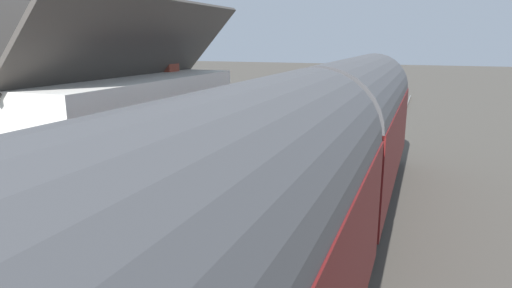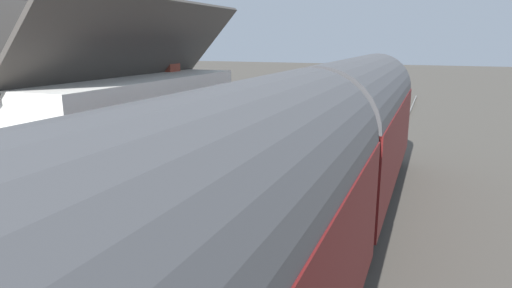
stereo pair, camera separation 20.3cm
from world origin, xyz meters
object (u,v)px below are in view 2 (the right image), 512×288
(planter_edge_far, at_px, (211,133))
(tree_mid_background, at_px, (140,22))
(station_building, at_px, (122,127))
(planter_corner_building, at_px, (142,238))
(bench_by_lamp, at_px, (311,107))
(bench_near_building, at_px, (325,101))
(bench_mid_platform, at_px, (293,118))
(train, at_px, (318,165))
(bench_platform_end, at_px, (276,126))

(planter_edge_far, bearing_deg, tree_mid_background, 66.37)
(station_building, distance_m, planter_corner_building, 4.57)
(bench_by_lamp, xyz_separation_m, bench_near_building, (2.51, -0.16, 0.00))
(bench_by_lamp, height_order, planter_corner_building, bench_by_lamp)
(bench_mid_platform, relative_size, bench_by_lamp, 0.99)
(planter_corner_building, height_order, tree_mid_background, tree_mid_background)
(tree_mid_background, bearing_deg, station_building, -147.53)
(bench_near_building, bearing_deg, planter_edge_far, 166.70)
(bench_near_building, xyz_separation_m, planter_edge_far, (-9.68, 2.29, -0.18))
(bench_mid_platform, bearing_deg, train, -159.93)
(train, bearing_deg, planter_corner_building, 140.18)
(station_building, distance_m, bench_by_lamp, 13.34)
(bench_near_building, bearing_deg, station_building, 173.60)
(planter_corner_building, height_order, planter_edge_far, planter_corner_building)
(station_building, xyz_separation_m, bench_platform_end, (7.37, -1.75, -1.18))
(station_building, xyz_separation_m, planter_corner_building, (-3.28, -2.94, -1.23))
(station_building, height_order, bench_by_lamp, station_building)
(bench_by_lamp, bearing_deg, planter_edge_far, 163.49)
(train, bearing_deg, bench_mid_platform, 20.07)
(bench_mid_platform, relative_size, tree_mid_background, 0.18)
(train, relative_size, bench_mid_platform, 13.22)
(bench_by_lamp, distance_m, bench_platform_end, 5.82)
(train, height_order, station_building, station_building)
(bench_by_lamp, xyz_separation_m, planter_edge_far, (-7.16, 2.12, -0.18))
(station_building, xyz_separation_m, bench_by_lamp, (13.19, -1.60, -1.18))
(bench_mid_platform, bearing_deg, planter_corner_building, -174.85)
(bench_near_building, bearing_deg, bench_by_lamp, 176.27)
(bench_platform_end, bearing_deg, planter_corner_building, -173.59)
(planter_corner_building, bearing_deg, planter_edge_far, 20.44)
(bench_near_building, height_order, planter_corner_building, bench_near_building)
(planter_corner_building, bearing_deg, bench_near_building, 3.56)
(bench_by_lamp, relative_size, planter_edge_far, 2.02)
(station_building, bearing_deg, train, -93.55)
(station_building, height_order, bench_mid_platform, station_building)
(bench_mid_platform, distance_m, planter_edge_far, 4.21)
(bench_mid_platform, relative_size, planter_edge_far, 2.01)
(train, distance_m, bench_near_building, 16.46)
(tree_mid_background, bearing_deg, planter_edge_far, -113.63)
(bench_mid_platform, bearing_deg, station_building, 169.39)
(planter_edge_far, height_order, tree_mid_background, tree_mid_background)
(bench_mid_platform, relative_size, bench_platform_end, 1.00)
(planter_corner_building, bearing_deg, tree_mid_background, 35.45)
(bench_platform_end, bearing_deg, tree_mid_background, 84.47)
(planter_edge_far, bearing_deg, bench_platform_end, -59.42)
(bench_near_building, bearing_deg, planter_corner_building, -176.44)
(station_building, relative_size, bench_platform_end, 5.26)
(bench_near_building, height_order, planter_edge_far, bench_near_building)
(train, relative_size, bench_near_building, 13.20)
(bench_mid_platform, xyz_separation_m, tree_mid_background, (-1.51, 6.90, 4.20))
(bench_mid_platform, xyz_separation_m, bench_near_building, (6.16, 0.03, 0.00))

